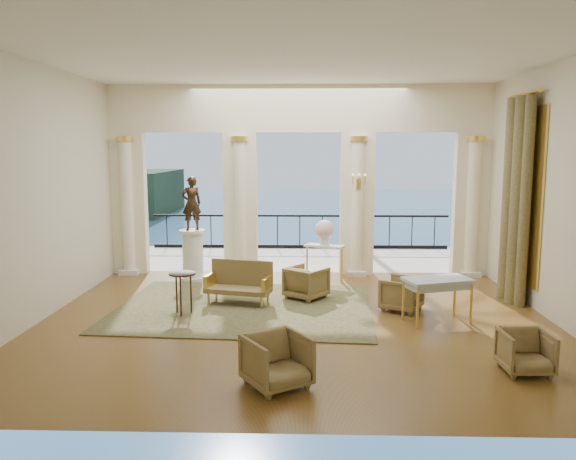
{
  "coord_description": "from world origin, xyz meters",
  "views": [
    {
      "loc": [
        0.15,
        -9.59,
        2.99
      ],
      "look_at": [
        -0.16,
        0.6,
        1.53
      ],
      "focal_mm": 35.0,
      "sensor_mm": 36.0,
      "label": 1
    }
  ],
  "objects_px": {
    "settee": "(240,282)",
    "pedestal": "(193,256)",
    "armchair_c": "(401,292)",
    "armchair_b": "(526,350)",
    "console_table": "(324,251)",
    "side_table": "(182,279)",
    "game_table": "(438,283)",
    "statue": "(192,203)",
    "armchair_a": "(277,359)",
    "armchair_d": "(306,281)"
  },
  "relations": [
    {
      "from": "settee",
      "to": "pedestal",
      "type": "xyz_separation_m",
      "value": [
        -1.3,
        1.91,
        0.15
      ]
    },
    {
      "from": "armchair_b",
      "to": "side_table",
      "type": "xyz_separation_m",
      "value": [
        -5.21,
        2.53,
        0.35
      ]
    },
    {
      "from": "armchair_a",
      "to": "side_table",
      "type": "relative_size",
      "value": 0.95
    },
    {
      "from": "armchair_c",
      "to": "game_table",
      "type": "relative_size",
      "value": 0.55
    },
    {
      "from": "pedestal",
      "to": "statue",
      "type": "relative_size",
      "value": 0.96
    },
    {
      "from": "armchair_b",
      "to": "armchair_d",
      "type": "bearing_deg",
      "value": 126.29
    },
    {
      "from": "game_table",
      "to": "statue",
      "type": "height_order",
      "value": "statue"
    },
    {
      "from": "armchair_d",
      "to": "statue",
      "type": "bearing_deg",
      "value": 6.75
    },
    {
      "from": "armchair_a",
      "to": "pedestal",
      "type": "bearing_deg",
      "value": 77.7
    },
    {
      "from": "armchair_c",
      "to": "armchair_d",
      "type": "xyz_separation_m",
      "value": [
        -1.78,
        0.78,
        0.02
      ]
    },
    {
      "from": "statue",
      "to": "pedestal",
      "type": "bearing_deg",
      "value": -68.99
    },
    {
      "from": "armchair_b",
      "to": "armchair_c",
      "type": "xyz_separation_m",
      "value": [
        -1.17,
        2.96,
        0.03
      ]
    },
    {
      "from": "armchair_d",
      "to": "statue",
      "type": "distance_m",
      "value": 3.36
    },
    {
      "from": "armchair_b",
      "to": "settee",
      "type": "bearing_deg",
      "value": 139.68
    },
    {
      "from": "armchair_c",
      "to": "armchair_a",
      "type": "bearing_deg",
      "value": -1.77
    },
    {
      "from": "statue",
      "to": "settee",
      "type": "bearing_deg",
      "value": 100.28
    },
    {
      "from": "statue",
      "to": "side_table",
      "type": "relative_size",
      "value": 1.55
    },
    {
      "from": "armchair_c",
      "to": "side_table",
      "type": "xyz_separation_m",
      "value": [
        -4.04,
        -0.43,
        0.33
      ]
    },
    {
      "from": "armchair_c",
      "to": "console_table",
      "type": "relative_size",
      "value": 0.73
    },
    {
      "from": "game_table",
      "to": "pedestal",
      "type": "xyz_separation_m",
      "value": [
        -4.9,
        3.04,
        -0.13
      ]
    },
    {
      "from": "settee",
      "to": "armchair_c",
      "type": "bearing_deg",
      "value": 5.34
    },
    {
      "from": "settee",
      "to": "game_table",
      "type": "bearing_deg",
      "value": -4.36
    },
    {
      "from": "pedestal",
      "to": "statue",
      "type": "xyz_separation_m",
      "value": [
        0.0,
        -0.0,
        1.22
      ]
    },
    {
      "from": "side_table",
      "to": "armchair_c",
      "type": "bearing_deg",
      "value": 6.02
    },
    {
      "from": "side_table",
      "to": "armchair_b",
      "type": "bearing_deg",
      "value": -25.93
    },
    {
      "from": "armchair_a",
      "to": "armchair_b",
      "type": "relative_size",
      "value": 1.17
    },
    {
      "from": "statue",
      "to": "game_table",
      "type": "bearing_deg",
      "value": 124.21
    },
    {
      "from": "statue",
      "to": "console_table",
      "type": "bearing_deg",
      "value": 156.06
    },
    {
      "from": "armchair_d",
      "to": "pedestal",
      "type": "bearing_deg",
      "value": 6.75
    },
    {
      "from": "armchair_b",
      "to": "armchair_a",
      "type": "bearing_deg",
      "value": -172.52
    },
    {
      "from": "game_table",
      "to": "console_table",
      "type": "height_order",
      "value": "console_table"
    },
    {
      "from": "side_table",
      "to": "settee",
      "type": "bearing_deg",
      "value": 41.7
    },
    {
      "from": "armchair_c",
      "to": "side_table",
      "type": "relative_size",
      "value": 0.88
    },
    {
      "from": "game_table",
      "to": "armchair_d",
      "type": "bearing_deg",
      "value": 129.46
    },
    {
      "from": "game_table",
      "to": "side_table",
      "type": "height_order",
      "value": "side_table"
    },
    {
      "from": "armchair_a",
      "to": "game_table",
      "type": "height_order",
      "value": "game_table"
    },
    {
      "from": "armchair_b",
      "to": "statue",
      "type": "distance_m",
      "value": 7.81
    },
    {
      "from": "armchair_a",
      "to": "console_table",
      "type": "relative_size",
      "value": 0.79
    },
    {
      "from": "settee",
      "to": "pedestal",
      "type": "relative_size",
      "value": 1.15
    },
    {
      "from": "side_table",
      "to": "game_table",
      "type": "bearing_deg",
      "value": -3.55
    },
    {
      "from": "pedestal",
      "to": "armchair_d",
      "type": "bearing_deg",
      "value": -30.58
    },
    {
      "from": "armchair_c",
      "to": "pedestal",
      "type": "distance_m",
      "value": 4.98
    },
    {
      "from": "console_table",
      "to": "side_table",
      "type": "xyz_separation_m",
      "value": [
        -2.67,
        -2.76,
        -0.02
      ]
    },
    {
      "from": "armchair_a",
      "to": "settee",
      "type": "height_order",
      "value": "settee"
    },
    {
      "from": "settee",
      "to": "side_table",
      "type": "distance_m",
      "value": 1.29
    },
    {
      "from": "armchair_c",
      "to": "armchair_b",
      "type": "bearing_deg",
      "value": 51.48
    },
    {
      "from": "side_table",
      "to": "statue",
      "type": "bearing_deg",
      "value": 97.45
    },
    {
      "from": "armchair_a",
      "to": "side_table",
      "type": "distance_m",
      "value": 3.62
    },
    {
      "from": "armchair_d",
      "to": "game_table",
      "type": "xyz_separation_m",
      "value": [
        2.28,
        -1.49,
        0.33
      ]
    },
    {
      "from": "armchair_c",
      "to": "statue",
      "type": "relative_size",
      "value": 0.57
    }
  ]
}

